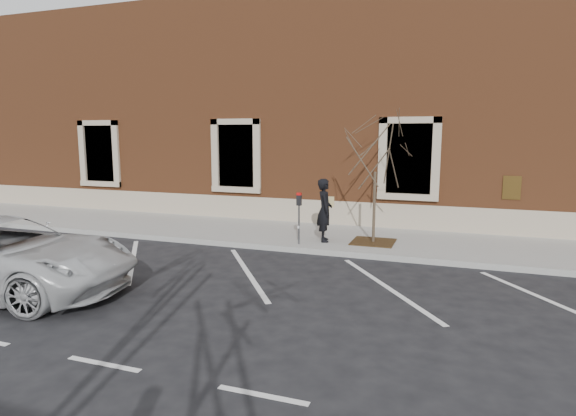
% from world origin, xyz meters
% --- Properties ---
extents(ground, '(120.00, 120.00, 0.00)m').
position_xyz_m(ground, '(0.00, 0.00, 0.00)').
color(ground, '#28282B').
rests_on(ground, ground).
extents(sidewalk_near, '(40.00, 3.50, 0.15)m').
position_xyz_m(sidewalk_near, '(0.00, 1.75, 0.07)').
color(sidewalk_near, '#9F9B95').
rests_on(sidewalk_near, ground).
extents(curb_near, '(40.00, 0.12, 0.15)m').
position_xyz_m(curb_near, '(0.00, -0.05, 0.07)').
color(curb_near, '#9E9E99').
rests_on(curb_near, ground).
extents(parking_stripes, '(28.00, 4.40, 0.01)m').
position_xyz_m(parking_stripes, '(0.00, -2.20, 0.00)').
color(parking_stripes, silver).
rests_on(parking_stripes, ground).
extents(building_civic, '(40.00, 8.62, 8.00)m').
position_xyz_m(building_civic, '(0.00, 7.74, 4.00)').
color(building_civic, brown).
rests_on(building_civic, ground).
extents(man, '(0.62, 0.76, 1.79)m').
position_xyz_m(man, '(0.99, 0.92, 1.04)').
color(man, black).
rests_on(man, sidewalk_near).
extents(parking_meter, '(0.13, 0.10, 1.44)m').
position_xyz_m(parking_meter, '(0.43, 0.30, 1.15)').
color(parking_meter, '#595B60').
rests_on(parking_meter, sidewalk_near).
extents(tree_grate, '(1.17, 1.17, 0.03)m').
position_xyz_m(tree_grate, '(2.33, 1.22, 0.16)').
color(tree_grate, '#432F15').
rests_on(tree_grate, sidewalk_near).
extents(sapling, '(2.17, 2.17, 3.62)m').
position_xyz_m(sapling, '(2.33, 1.22, 2.68)').
color(sapling, '#4D3C2F').
rests_on(sapling, sidewalk_near).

